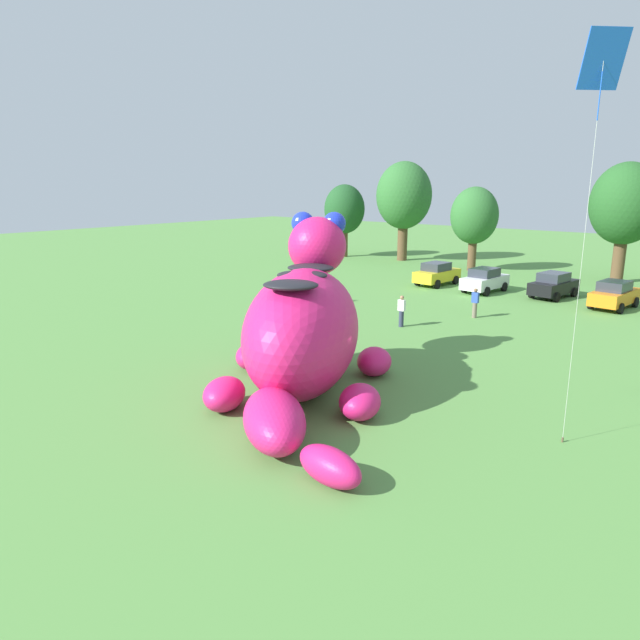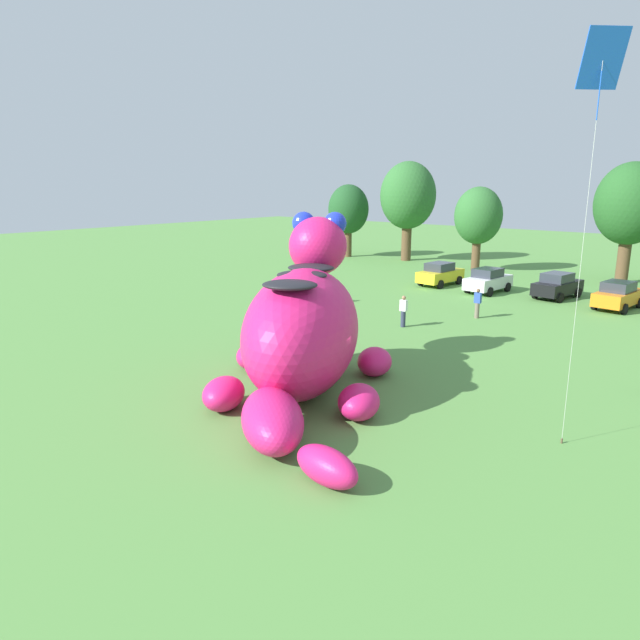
% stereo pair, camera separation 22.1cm
% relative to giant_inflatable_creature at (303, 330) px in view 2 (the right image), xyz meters
% --- Properties ---
extents(ground_plane, '(160.00, 160.00, 0.00)m').
position_rel_giant_inflatable_creature_xyz_m(ground_plane, '(1.16, -1.25, -2.34)').
color(ground_plane, '#568E42').
extents(giant_inflatable_creature, '(10.56, 10.52, 6.41)m').
position_rel_giant_inflatable_creature_xyz_m(giant_inflatable_creature, '(0.00, 0.00, 0.00)').
color(giant_inflatable_creature, '#E01E6B').
rests_on(giant_inflatable_creature, ground).
extents(car_yellow, '(2.16, 4.21, 1.72)m').
position_rel_giant_inflatable_creature_xyz_m(car_yellow, '(-7.19, 23.36, -1.48)').
color(car_yellow, yellow).
rests_on(car_yellow, ground).
extents(car_white, '(2.18, 4.22, 1.72)m').
position_rel_giant_inflatable_creature_xyz_m(car_white, '(-3.19, 22.95, -1.48)').
color(car_white, white).
rests_on(car_white, ground).
extents(car_black, '(2.37, 4.30, 1.72)m').
position_rel_giant_inflatable_creature_xyz_m(car_black, '(1.23, 24.04, -1.48)').
color(car_black, black).
rests_on(car_black, ground).
extents(car_orange, '(2.27, 4.26, 1.72)m').
position_rel_giant_inflatable_creature_xyz_m(car_orange, '(5.22, 22.99, -1.48)').
color(car_orange, orange).
rests_on(car_orange, ground).
extents(tree_far_left, '(4.15, 4.15, 7.37)m').
position_rel_giant_inflatable_creature_xyz_m(tree_far_left, '(-22.89, 32.32, 2.48)').
color(tree_far_left, brown).
rests_on(tree_far_left, ground).
extents(tree_left, '(5.38, 5.38, 9.56)m').
position_rel_giant_inflatable_creature_xyz_m(tree_left, '(-16.70, 33.72, 3.91)').
color(tree_left, brown).
rests_on(tree_left, ground).
extents(tree_mid_left, '(4.07, 4.07, 7.23)m').
position_rel_giant_inflatable_creature_xyz_m(tree_mid_left, '(-8.41, 31.85, 2.38)').
color(tree_mid_left, brown).
rests_on(tree_mid_left, ground).
extents(tree_centre_left, '(5.12, 5.12, 9.09)m').
position_rel_giant_inflatable_creature_xyz_m(tree_centre_left, '(2.99, 33.32, 3.60)').
color(tree_centre_left, brown).
rests_on(tree_centre_left, ground).
extents(spectator_near_inflatable, '(0.38, 0.26, 1.71)m').
position_rel_giant_inflatable_creature_xyz_m(spectator_near_inflatable, '(-2.38, 10.65, -1.49)').
color(spectator_near_inflatable, '#2D334C').
rests_on(spectator_near_inflatable, ground).
extents(spectator_by_cars, '(0.38, 0.26, 1.71)m').
position_rel_giant_inflatable_creature_xyz_m(spectator_by_cars, '(-0.27, 15.15, -1.49)').
color(spectator_by_cars, '#726656').
rests_on(spectator_by_cars, ground).
extents(spectator_far_side, '(0.38, 0.26, 1.71)m').
position_rel_giant_inflatable_creature_xyz_m(spectator_far_side, '(-9.54, 12.52, -1.49)').
color(spectator_far_side, black).
rests_on(spectator_far_side, ground).
extents(tethered_flying_kite, '(1.13, 1.13, 11.40)m').
position_rel_giant_inflatable_creature_xyz_m(tethered_flying_kite, '(8.89, 1.70, 8.13)').
color(tethered_flying_kite, brown).
rests_on(tethered_flying_kite, ground).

